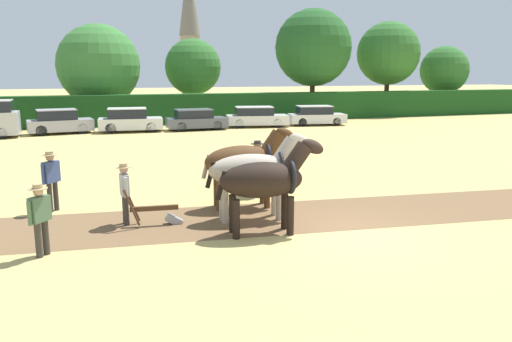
# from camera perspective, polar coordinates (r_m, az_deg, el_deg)

# --- Properties ---
(ground_plane) EXTENTS (240.00, 240.00, 0.00)m
(ground_plane) POSITION_cam_1_polar(r_m,az_deg,el_deg) (12.49, 10.25, -7.13)
(ground_plane) COLOR tan
(plowed_furrow_strip) EXTENTS (33.32, 6.84, 0.01)m
(plowed_furrow_strip) POSITION_cam_1_polar(r_m,az_deg,el_deg) (13.48, -21.95, -6.39)
(plowed_furrow_strip) COLOR brown
(plowed_furrow_strip) RESTS_ON ground
(hedgerow) EXTENTS (73.37, 1.47, 2.26)m
(hedgerow) POSITION_cam_1_polar(r_m,az_deg,el_deg) (38.88, -10.33, 6.97)
(hedgerow) COLOR #194719
(hedgerow) RESTS_ON ground
(tree_far_left) EXTENTS (6.44, 6.44, 7.63)m
(tree_far_left) POSITION_cam_1_polar(r_m,az_deg,el_deg) (41.93, -17.53, 11.41)
(tree_far_left) COLOR brown
(tree_far_left) RESTS_ON ground
(tree_left) EXTENTS (4.73, 4.73, 6.71)m
(tree_left) POSITION_cam_1_polar(r_m,az_deg,el_deg) (43.54, -7.22, 11.70)
(tree_left) COLOR #4C3823
(tree_left) RESTS_ON ground
(tree_center_left) EXTENTS (6.57, 6.57, 9.25)m
(tree_center_left) POSITION_cam_1_polar(r_m,az_deg,el_deg) (44.40, 6.55, 13.81)
(tree_center_left) COLOR #423323
(tree_center_left) RESTS_ON ground
(tree_center) EXTENTS (5.76, 5.76, 8.49)m
(tree_center) POSITION_cam_1_polar(r_m,az_deg,el_deg) (48.81, 14.89, 12.85)
(tree_center) COLOR #423323
(tree_center) RESTS_ON ground
(tree_center_right) EXTENTS (4.66, 4.66, 6.43)m
(tree_center_right) POSITION_cam_1_polar(r_m,az_deg,el_deg) (53.25, 20.71, 10.72)
(tree_center_right) COLOR #4C3823
(tree_center_right) RESTS_ON ground
(church_spire) EXTENTS (3.13, 3.13, 20.30)m
(church_spire) POSITION_cam_1_polar(r_m,az_deg,el_deg) (76.52, -7.59, 16.17)
(church_spire) COLOR gray
(church_spire) RESTS_ON ground
(draft_horse_lead_left) EXTENTS (2.74, 1.15, 2.39)m
(draft_horse_lead_left) POSITION_cam_1_polar(r_m,az_deg,el_deg) (12.03, 1.14, -1.00)
(draft_horse_lead_left) COLOR black
(draft_horse_lead_left) RESTS_ON ground
(draft_horse_lead_right) EXTENTS (2.90, 1.15, 2.36)m
(draft_horse_lead_right) POSITION_cam_1_polar(r_m,az_deg,el_deg) (13.24, -0.15, 0.13)
(draft_horse_lead_right) COLOR #B2A38E
(draft_horse_lead_right) RESTS_ON ground
(draft_horse_trail_left) EXTENTS (2.82, 1.24, 2.39)m
(draft_horse_trail_left) POSITION_cam_1_polar(r_m,az_deg,el_deg) (14.47, -1.24, 1.10)
(draft_horse_trail_left) COLOR #513319
(draft_horse_trail_left) RESTS_ON ground
(plow) EXTENTS (1.52, 0.50, 1.13)m
(plow) POSITION_cam_1_polar(r_m,az_deg,el_deg) (13.19, -11.02, -4.74)
(plow) COLOR #4C331E
(plow) RESTS_ON ground
(farmer_at_plow) EXTENTS (0.40, 0.64, 1.62)m
(farmer_at_plow) POSITION_cam_1_polar(r_m,az_deg,el_deg) (13.27, -14.78, -2.05)
(farmer_at_plow) COLOR #38332D
(farmer_at_plow) RESTS_ON ground
(farmer_beside_team) EXTENTS (0.44, 0.61, 1.76)m
(farmer_beside_team) POSITION_cam_1_polar(r_m,az_deg,el_deg) (15.95, 0.17, 0.92)
(farmer_beside_team) COLOR #28334C
(farmer_beside_team) RESTS_ON ground
(farmer_onlooker_left) EXTENTS (0.45, 0.49, 1.59)m
(farmer_onlooker_left) POSITION_cam_1_polar(r_m,az_deg,el_deg) (11.59, -23.46, -4.64)
(farmer_onlooker_left) COLOR #38332D
(farmer_onlooker_left) RESTS_ON ground
(farmer_onlooker_right) EXTENTS (0.48, 0.52, 1.73)m
(farmer_onlooker_right) POSITION_cam_1_polar(r_m,az_deg,el_deg) (15.18, -22.36, -0.56)
(farmer_onlooker_right) COLOR #38332D
(farmer_onlooker_right) RESTS_ON ground
(parked_car_left) EXTENTS (4.15, 2.27, 1.58)m
(parked_car_left) POSITION_cam_1_polar(r_m,az_deg,el_deg) (34.58, -21.55, 5.23)
(parked_car_left) COLOR #A8A8B2
(parked_car_left) RESTS_ON ground
(parked_car_center_left) EXTENTS (4.24, 2.17, 1.58)m
(parked_car_center_left) POSITION_cam_1_polar(r_m,az_deg,el_deg) (34.30, -14.24, 5.63)
(parked_car_center_left) COLOR silver
(parked_car_center_left) RESTS_ON ground
(parked_car_center) EXTENTS (4.05, 1.91, 1.42)m
(parked_car_center) POSITION_cam_1_polar(r_m,az_deg,el_deg) (34.66, -6.89, 5.83)
(parked_car_center) COLOR #565B66
(parked_car_center) RESTS_ON ground
(parked_car_center_right) EXTENTS (4.68, 2.67, 1.47)m
(parked_car_center_right) POSITION_cam_1_polar(r_m,az_deg,el_deg) (36.33, 0.03, 6.19)
(parked_car_center_right) COLOR silver
(parked_car_center_right) RESTS_ON ground
(parked_car_right) EXTENTS (4.43, 2.52, 1.45)m
(parked_car_right) POSITION_cam_1_polar(r_m,az_deg,el_deg) (37.83, 6.88, 6.29)
(parked_car_right) COLOR silver
(parked_car_right) RESTS_ON ground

